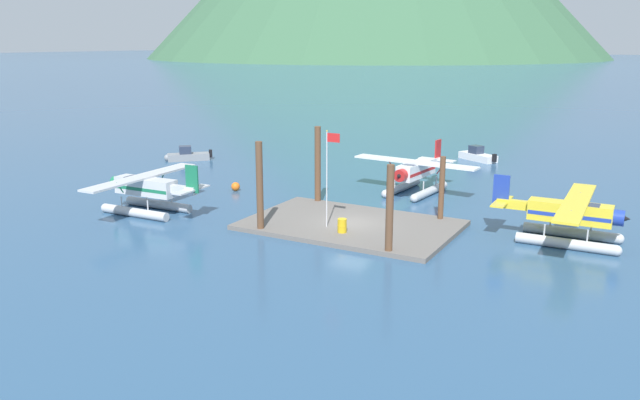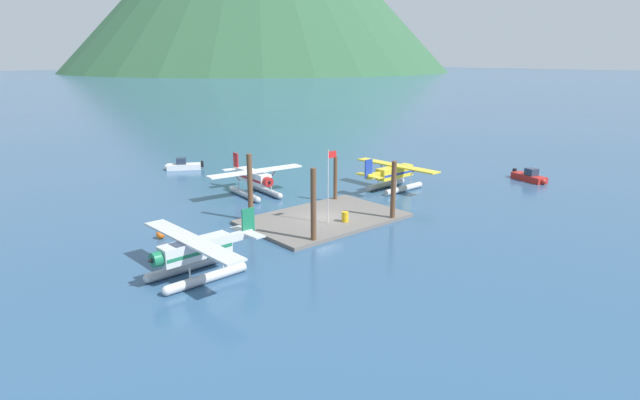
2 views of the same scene
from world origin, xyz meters
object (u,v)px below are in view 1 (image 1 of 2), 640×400
(flagpole, at_px, (328,168))
(seaplane_white_bow_centre, at_px, (416,174))
(boat_white_open_north, at_px, (477,155))
(seaplane_yellow_stbd_fwd, at_px, (570,218))
(mooring_buoy, at_px, (236,186))
(boat_grey_open_west, at_px, (187,156))
(seaplane_silver_port_aft, at_px, (146,191))
(fuel_drum, at_px, (342,226))

(flagpole, distance_m, seaplane_white_bow_centre, 13.06)
(boat_white_open_north, bearing_deg, seaplane_yellow_stbd_fwd, -63.39)
(mooring_buoy, xyz_separation_m, boat_white_open_north, (13.67, 23.28, 0.13))
(seaplane_white_bow_centre, bearing_deg, flagpole, -95.24)
(seaplane_yellow_stbd_fwd, distance_m, seaplane_white_bow_centre, 14.97)
(seaplane_yellow_stbd_fwd, xyz_separation_m, seaplane_white_bow_centre, (-12.78, 7.79, 0.00))
(boat_grey_open_west, relative_size, boat_white_open_north, 0.93)
(flagpole, height_order, seaplane_silver_port_aft, flagpole)
(seaplane_white_bow_centre, relative_size, boat_white_open_north, 2.39)
(flagpole, xyz_separation_m, seaplane_white_bow_centre, (1.17, 12.74, -2.62))
(fuel_drum, relative_size, seaplane_yellow_stbd_fwd, 0.08)
(mooring_buoy, height_order, seaplane_yellow_stbd_fwd, seaplane_yellow_stbd_fwd)
(seaplane_silver_port_aft, bearing_deg, flagpole, 9.38)
(boat_grey_open_west, xyz_separation_m, boat_white_open_north, (26.23, 14.60, 0.00))
(fuel_drum, height_order, mooring_buoy, fuel_drum)
(seaplane_yellow_stbd_fwd, bearing_deg, seaplane_white_bow_centre, 148.64)
(mooring_buoy, height_order, boat_white_open_north, boat_white_open_north)
(mooring_buoy, distance_m, seaplane_white_bow_centre, 14.76)
(flagpole, height_order, mooring_buoy, flagpole)
(flagpole, relative_size, fuel_drum, 7.15)
(flagpole, distance_m, mooring_buoy, 14.22)
(fuel_drum, bearing_deg, mooring_buoy, 152.43)
(seaplane_white_bow_centre, height_order, boat_grey_open_west, seaplane_white_bow_centre)
(seaplane_yellow_stbd_fwd, height_order, seaplane_white_bow_centre, same)
(seaplane_white_bow_centre, bearing_deg, mooring_buoy, -154.46)
(fuel_drum, height_order, boat_grey_open_west, boat_grey_open_west)
(mooring_buoy, relative_size, boat_white_open_north, 0.16)
(fuel_drum, xyz_separation_m, boat_white_open_north, (0.25, 30.29, -0.25))
(mooring_buoy, xyz_separation_m, seaplane_silver_port_aft, (-1.48, -8.64, 1.22))
(boat_grey_open_west, bearing_deg, seaplane_yellow_stbd_fwd, -14.70)
(flagpole, distance_m, boat_grey_open_west, 29.15)
(fuel_drum, relative_size, boat_white_open_north, 0.20)
(flagpole, height_order, boat_grey_open_west, flagpole)
(fuel_drum, distance_m, seaplane_silver_port_aft, 15.00)
(boat_grey_open_west, distance_m, boat_white_open_north, 30.02)
(seaplane_silver_port_aft, distance_m, boat_grey_open_west, 20.60)
(seaplane_yellow_stbd_fwd, relative_size, boat_grey_open_west, 2.56)
(flagpole, height_order, fuel_drum, flagpole)
(fuel_drum, distance_m, seaplane_yellow_stbd_fwd, 13.84)
(seaplane_yellow_stbd_fwd, distance_m, seaplane_silver_port_aft, 28.46)
(seaplane_white_bow_centre, bearing_deg, boat_grey_open_west, 174.82)
(fuel_drum, height_order, boat_white_open_north, boat_white_open_north)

